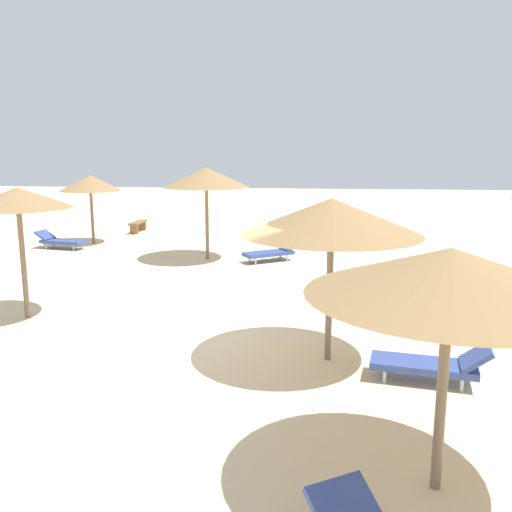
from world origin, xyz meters
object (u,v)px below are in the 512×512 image
object	(u,v)px
lounger_1	(432,364)
lounger_5	(272,252)
parasol_6	(90,183)
bench_0	(138,225)
parasol_5	(206,178)
bench_2	(375,229)
parasol_1	(331,217)
parasol_2	(18,199)
lounger_6	(60,241)
bench_1	(353,236)
parasol_0	(450,273)

from	to	relation	value
lounger_1	lounger_5	bearing A→B (deg)	109.47
parasol_6	bench_0	xyz separation A→B (m)	(0.88, 2.98, -2.04)
parasol_5	bench_2	world-z (taller)	parasol_5
parasol_1	lounger_5	bearing A→B (deg)	100.81
parasol_2	bench_0	world-z (taller)	parasol_2
parasol_1	bench_2	distance (m)	14.38
lounger_6	parasol_6	bearing A→B (deg)	56.89
lounger_5	bench_1	world-z (taller)	lounger_5
parasol_1	parasol_2	distance (m)	6.97
parasol_0	lounger_6	xyz separation A→B (m)	(-10.89, 13.72, -2.21)
lounger_6	lounger_1	bearing A→B (deg)	-43.36
parasol_2	lounger_1	distance (m)	9.12
parasol_5	bench_2	xyz separation A→B (m)	(6.28, 5.35, -2.44)
parasol_5	lounger_6	distance (m)	6.56
parasol_2	lounger_6	distance (m)	9.05
parasol_0	lounger_1	bearing A→B (deg)	79.11
lounger_1	bench_0	distance (m)	17.92
parasol_0	parasol_2	distance (m)	9.60
parasol_0	lounger_5	bearing A→B (deg)	102.63
parasol_0	lounger_1	size ratio (longest dim) A/B	1.57
parasol_6	bench_2	xyz separation A→B (m)	(11.39, 2.76, -2.04)
parasol_0	lounger_5	xyz separation A→B (m)	(-2.75, 12.25, -2.20)
lounger_1	parasol_2	bearing A→B (deg)	162.54
parasol_1	lounger_6	bearing A→B (deg)	134.37
lounger_1	bench_0	bearing A→B (deg)	123.00
bench_0	bench_1	distance (m)	9.67
parasol_1	bench_2	xyz separation A→B (m)	(2.42, 13.99, -2.28)
parasol_0	parasol_1	xyz separation A→B (m)	(-1.12, 3.72, 0.10)
parasol_2	bench_2	bearing A→B (deg)	53.08
parasol_6	lounger_5	bearing A→B (deg)	-20.21
lounger_5	bench_2	world-z (taller)	lounger_5
bench_0	bench_1	bearing A→B (deg)	-12.80
parasol_0	bench_0	xyz separation A→B (m)	(-9.20, 17.93, -2.17)
parasol_2	bench_1	distance (m)	13.25
parasol_1	bench_1	size ratio (longest dim) A/B	2.07
parasol_5	parasol_2	bearing A→B (deg)	-112.77
parasol_6	parasol_1	bearing A→B (deg)	-51.38
parasol_2	lounger_5	xyz separation A→B (m)	(5.09, 6.71, -2.38)
parasol_5	lounger_1	world-z (taller)	parasol_5
bench_1	lounger_6	bearing A→B (deg)	-169.42
lounger_5	parasol_5	bearing A→B (deg)	177.01
parasol_1	lounger_1	xyz separation A→B (m)	(1.67, -0.82, -2.31)
lounger_1	bench_2	bearing A→B (deg)	87.11
lounger_1	parasol_0	bearing A→B (deg)	-100.89
parasol_2	lounger_6	world-z (taller)	parasol_2
bench_1	parasol_0	bearing A→B (deg)	-90.80
parasol_1	parasol_6	xyz separation A→B (m)	(-8.97, 11.23, -0.23)
parasol_0	bench_2	world-z (taller)	parasol_0
parasol_1	parasol_6	distance (m)	14.38
parasol_6	bench_1	xyz separation A→B (m)	(10.31, 0.84, -2.04)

